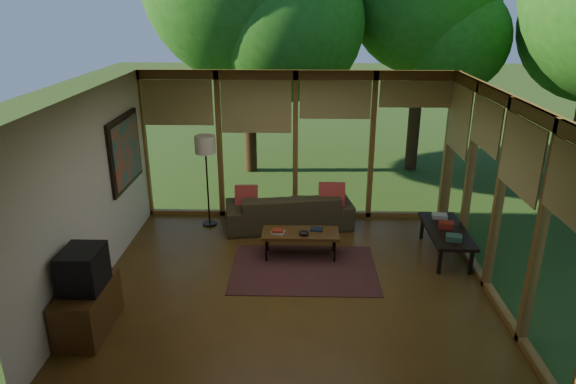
{
  "coord_description": "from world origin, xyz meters",
  "views": [
    {
      "loc": [
        0.11,
        -6.45,
        3.82
      ],
      "look_at": [
        -0.08,
        0.7,
        1.14
      ],
      "focal_mm": 32.0,
      "sensor_mm": 36.0,
      "label": 1
    }
  ],
  "objects_px": {
    "coffee_table": "(301,234)",
    "side_console": "(446,232)",
    "television": "(83,269)",
    "sofa": "(289,209)",
    "floor_lamp": "(205,150)",
    "media_cabinet": "(88,309)"
  },
  "relations": [
    {
      "from": "media_cabinet",
      "to": "coffee_table",
      "type": "distance_m",
      "value": 3.27
    },
    {
      "from": "side_console",
      "to": "floor_lamp",
      "type": "bearing_deg",
      "value": 164.49
    },
    {
      "from": "television",
      "to": "side_console",
      "type": "height_order",
      "value": "television"
    },
    {
      "from": "side_console",
      "to": "sofa",
      "type": "bearing_deg",
      "value": 157.04
    },
    {
      "from": "television",
      "to": "floor_lamp",
      "type": "bearing_deg",
      "value": 74.28
    },
    {
      "from": "sofa",
      "to": "coffee_table",
      "type": "xyz_separation_m",
      "value": [
        0.21,
        -1.17,
        0.07
      ]
    },
    {
      "from": "coffee_table",
      "to": "side_console",
      "type": "xyz_separation_m",
      "value": [
        2.29,
        0.11,
        0.02
      ]
    },
    {
      "from": "sofa",
      "to": "side_console",
      "type": "distance_m",
      "value": 2.72
    },
    {
      "from": "sofa",
      "to": "floor_lamp",
      "type": "bearing_deg",
      "value": -11.03
    },
    {
      "from": "sofa",
      "to": "television",
      "type": "relative_size",
      "value": 4.04
    },
    {
      "from": "television",
      "to": "side_console",
      "type": "bearing_deg",
      "value": 23.59
    },
    {
      "from": "television",
      "to": "side_console",
      "type": "relative_size",
      "value": 0.39
    },
    {
      "from": "television",
      "to": "sofa",
      "type": "bearing_deg",
      "value": 53.55
    },
    {
      "from": "sofa",
      "to": "side_console",
      "type": "xyz_separation_m",
      "value": [
        2.5,
        -1.06,
        0.09
      ]
    },
    {
      "from": "side_console",
      "to": "coffee_table",
      "type": "bearing_deg",
      "value": -177.34
    },
    {
      "from": "sofa",
      "to": "coffee_table",
      "type": "height_order",
      "value": "sofa"
    },
    {
      "from": "floor_lamp",
      "to": "coffee_table",
      "type": "bearing_deg",
      "value": -35.99
    },
    {
      "from": "television",
      "to": "coffee_table",
      "type": "distance_m",
      "value": 3.29
    },
    {
      "from": "television",
      "to": "coffee_table",
      "type": "bearing_deg",
      "value": 38.17
    },
    {
      "from": "sofa",
      "to": "media_cabinet",
      "type": "bearing_deg",
      "value": 43.68
    },
    {
      "from": "media_cabinet",
      "to": "television",
      "type": "bearing_deg",
      "value": 0.0
    },
    {
      "from": "sofa",
      "to": "side_console",
      "type": "height_order",
      "value": "sofa"
    }
  ]
}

